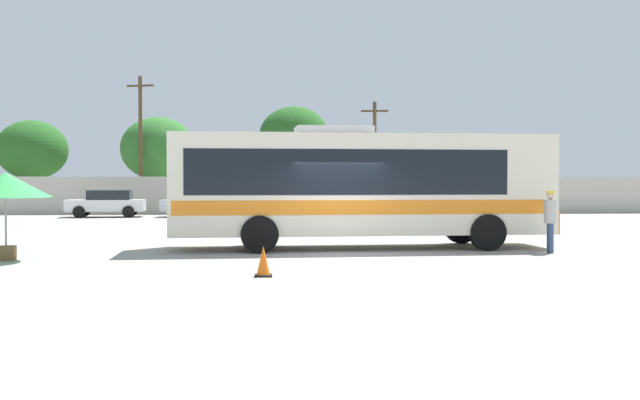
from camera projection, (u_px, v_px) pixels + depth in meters
The scene contains 14 objects.
ground_plane at pixel (321, 230), 30.01m from camera, with size 300.00×300.00×0.00m, color gray.
perimeter_wall at pixel (308, 195), 44.43m from camera, with size 80.00×0.30×2.24m, color #B2AD9E.
coach_bus_cream_orange at pixel (357, 184), 21.75m from camera, with size 11.25×3.29×3.57m.
attendant_by_bus_door at pixel (550, 217), 20.31m from camera, with size 0.39×0.39×1.72m.
vendor_umbrella_near_gate_green at pixel (5, 187), 18.39m from camera, with size 2.23×2.23×2.19m.
parked_car_leftmost_white at pixel (107, 203), 40.45m from camera, with size 4.29×2.27×1.47m.
parked_car_second_silver at pixel (205, 203), 40.54m from camera, with size 4.58×2.11×1.46m.
parked_car_third_white at pixel (327, 203), 41.02m from camera, with size 4.65×2.31×1.43m.
utility_pole_near at pixel (141, 141), 47.09m from camera, with size 1.77×0.56×8.64m.
utility_pole_far at pixel (375, 154), 48.60m from camera, with size 1.80×0.25×7.17m.
roadside_tree_left at pixel (32, 150), 48.03m from camera, with size 4.53×4.53×5.92m.
roadside_tree_midleft at pixel (158, 149), 49.87m from camera, with size 5.01×5.01×6.29m.
roadside_tree_midright at pixel (294, 136), 48.65m from camera, with size 4.55×4.55×6.88m.
traffic_cone_on_apron at pixel (263, 262), 15.33m from camera, with size 0.36×0.36×0.64m.
Camera 1 is at (-1.66, -19.92, 1.99)m, focal length 41.51 mm.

